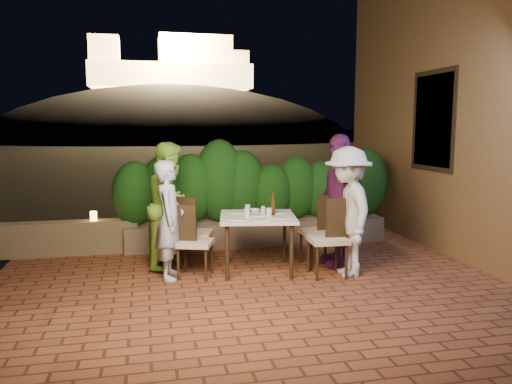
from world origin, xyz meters
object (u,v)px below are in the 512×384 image
object	(u,v)px
dining_table	(258,243)
chair_right_back	(319,230)
bowl	(254,210)
diner_green	(171,205)
diner_white	(348,212)
diner_purple	(339,200)
parapet_lamp	(94,216)
chair_right_front	(327,238)
chair_left_front	(195,241)
chair_left_back	(195,232)
beer_bottle	(273,204)
diner_blue	(169,220)

from	to	relation	value
dining_table	chair_right_back	world-z (taller)	chair_right_back
bowl	diner_green	size ratio (longest dim) A/B	0.09
dining_table	diner_white	world-z (taller)	diner_white
diner_purple	parapet_lamp	xyz separation A→B (m)	(-3.38, 1.40, -0.34)
chair_right_front	diner_purple	xyz separation A→B (m)	(0.34, 0.47, 0.40)
diner_purple	parapet_lamp	distance (m)	3.67
bowl	parapet_lamp	distance (m)	2.52
chair_right_front	diner_purple	bearing A→B (deg)	-123.31
dining_table	chair_left_front	size ratio (longest dim) A/B	1.05
chair_left_front	diner_purple	bearing A→B (deg)	22.99
chair_left_back	beer_bottle	bearing A→B (deg)	-5.46
bowl	chair_right_back	distance (m)	0.94
diner_green	diner_purple	xyz separation A→B (m)	(2.26, -0.40, 0.05)
chair_right_back	diner_blue	bearing A→B (deg)	-0.19
dining_table	bowl	distance (m)	0.49
chair_left_back	chair_right_front	bearing A→B (deg)	-10.34
diner_purple	diner_white	bearing A→B (deg)	-7.31
chair_right_front	diner_blue	distance (m)	2.02
beer_bottle	diner_green	distance (m)	1.39
dining_table	parapet_lamp	xyz separation A→B (m)	(-2.22, 1.45, 0.20)
diner_blue	diner_purple	size ratio (longest dim) A/B	0.83
dining_table	chair_right_front	size ratio (longest dim) A/B	0.97
chair_right_back	diner_green	bearing A→B (deg)	-15.00
chair_right_back	diner_blue	distance (m)	2.06
chair_right_front	dining_table	bearing A→B (deg)	-24.43
bowl	diner_green	world-z (taller)	diner_green
bowl	chair_right_back	world-z (taller)	chair_right_back
parapet_lamp	bowl	bearing A→B (deg)	-27.45
beer_bottle	diner_purple	xyz separation A→B (m)	(0.95, 0.05, 0.01)
dining_table	chair_left_back	bearing A→B (deg)	152.19
diner_green	parapet_lamp	xyz separation A→B (m)	(-1.11, 1.00, -0.28)
chair_left_front	chair_left_back	size ratio (longest dim) A/B	0.97
chair_left_back	chair_right_back	world-z (taller)	chair_right_back
diner_green	beer_bottle	bearing A→B (deg)	-85.06
chair_right_back	chair_left_back	bearing A→B (deg)	-15.68
diner_white	diner_purple	world-z (taller)	diner_purple
bowl	chair_left_back	xyz separation A→B (m)	(-0.80, 0.12, -0.29)
diner_white	diner_purple	xyz separation A→B (m)	(0.07, 0.48, 0.08)
dining_table	chair_left_back	size ratio (longest dim) A/B	1.02
diner_blue	dining_table	bearing A→B (deg)	-77.08
diner_blue	diner_white	xyz separation A→B (m)	(2.24, -0.36, 0.08)
chair_right_front	diner_white	xyz separation A→B (m)	(0.26, -0.01, 0.33)
chair_left_front	bowl	bearing A→B (deg)	42.96
chair_right_back	parapet_lamp	world-z (taller)	chair_right_back
bowl	diner_purple	xyz separation A→B (m)	(1.14, -0.24, 0.14)
chair_right_back	diner_white	world-z (taller)	diner_white
diner_green	parapet_lamp	world-z (taller)	diner_green
beer_bottle	parapet_lamp	distance (m)	2.85
chair_right_back	diner_green	xyz separation A→B (m)	(-1.99, 0.39, 0.36)
bowl	chair_right_front	distance (m)	1.11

